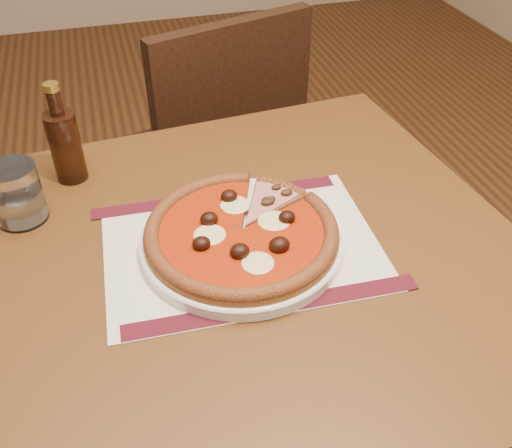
{
  "coord_description": "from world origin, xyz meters",
  "views": [
    {
      "loc": [
        0.11,
        -0.75,
        1.33
      ],
      "look_at": [
        0.3,
        -0.11,
        0.78
      ],
      "focal_mm": 40.0,
      "sensor_mm": 36.0,
      "label": 1
    }
  ],
  "objects_px": {
    "pizza": "(241,231)",
    "water_glass": "(16,194)",
    "table": "(259,293)",
    "chair_far": "(215,149)",
    "bottle": "(65,143)",
    "plate": "(242,241)"
  },
  "relations": [
    {
      "from": "pizza",
      "to": "chair_far",
      "type": "bearing_deg",
      "value": 81.72
    },
    {
      "from": "table",
      "to": "water_glass",
      "type": "height_order",
      "value": "water_glass"
    },
    {
      "from": "chair_far",
      "to": "pizza",
      "type": "height_order",
      "value": "chair_far"
    },
    {
      "from": "chair_far",
      "to": "water_glass",
      "type": "relative_size",
      "value": 9.07
    },
    {
      "from": "plate",
      "to": "bottle",
      "type": "relative_size",
      "value": 1.7
    },
    {
      "from": "table",
      "to": "bottle",
      "type": "xyz_separation_m",
      "value": [
        -0.27,
        0.27,
        0.17
      ]
    },
    {
      "from": "chair_far",
      "to": "table",
      "type": "bearing_deg",
      "value": 66.65
    },
    {
      "from": "pizza",
      "to": "water_glass",
      "type": "distance_m",
      "value": 0.36
    },
    {
      "from": "table",
      "to": "bottle",
      "type": "distance_m",
      "value": 0.42
    },
    {
      "from": "chair_far",
      "to": "water_glass",
      "type": "height_order",
      "value": "chair_far"
    },
    {
      "from": "water_glass",
      "to": "bottle",
      "type": "xyz_separation_m",
      "value": [
        0.08,
        0.1,
        0.02
      ]
    },
    {
      "from": "pizza",
      "to": "bottle",
      "type": "relative_size",
      "value": 1.62
    },
    {
      "from": "table",
      "to": "water_glass",
      "type": "xyz_separation_m",
      "value": [
        -0.35,
        0.17,
        0.15
      ]
    },
    {
      "from": "pizza",
      "to": "water_glass",
      "type": "relative_size",
      "value": 3.0
    },
    {
      "from": "chair_far",
      "to": "plate",
      "type": "bearing_deg",
      "value": 64.42
    },
    {
      "from": "table",
      "to": "pizza",
      "type": "distance_m",
      "value": 0.13
    },
    {
      "from": "water_glass",
      "to": "bottle",
      "type": "distance_m",
      "value": 0.13
    },
    {
      "from": "pizza",
      "to": "table",
      "type": "bearing_deg",
      "value": -17.88
    },
    {
      "from": "water_glass",
      "to": "plate",
      "type": "bearing_deg",
      "value": -27.0
    },
    {
      "from": "plate",
      "to": "pizza",
      "type": "relative_size",
      "value": 1.05
    },
    {
      "from": "plate",
      "to": "water_glass",
      "type": "relative_size",
      "value": 3.15
    },
    {
      "from": "table",
      "to": "chair_far",
      "type": "distance_m",
      "value": 0.7
    }
  ]
}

